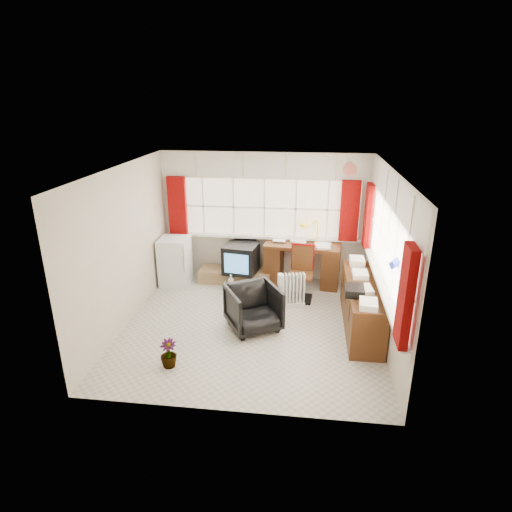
{
  "coord_description": "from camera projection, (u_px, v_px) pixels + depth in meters",
  "views": [
    {
      "loc": [
        0.81,
        -5.99,
        3.47
      ],
      "look_at": [
        0.01,
        0.55,
        0.99
      ],
      "focal_mm": 30.0,
      "sensor_mm": 36.0,
      "label": 1
    }
  ],
  "objects": [
    {
      "name": "ground",
      "position": [
        251.0,
        326.0,
        6.88
      ],
      "size": [
        4.0,
        4.0,
        0.0
      ],
      "primitive_type": "plane",
      "color": "beige",
      "rests_on": "ground"
    },
    {
      "name": "office_chair",
      "position": [
        253.0,
        308.0,
        6.69
      ],
      "size": [
        1.04,
        1.04,
        0.7
      ],
      "primitive_type": "imported",
      "rotation": [
        0.0,
        0.0,
        0.51
      ],
      "color": "black",
      "rests_on": "ground"
    },
    {
      "name": "window_back",
      "position": [
        264.0,
        233.0,
        8.35
      ],
      "size": [
        3.7,
        0.12,
        3.6
      ],
      "color": "beige",
      "rests_on": "room_walls"
    },
    {
      "name": "tv_bench",
      "position": [
        235.0,
        275.0,
        8.49
      ],
      "size": [
        1.4,
        0.5,
        0.25
      ],
      "primitive_type": "cube",
      "color": "olive",
      "rests_on": "ground"
    },
    {
      "name": "mini_fridge",
      "position": [
        175.0,
        261.0,
        8.26
      ],
      "size": [
        0.56,
        0.56,
        0.93
      ],
      "color": "white",
      "rests_on": "ground"
    },
    {
      "name": "desk",
      "position": [
        302.0,
        261.0,
        8.3
      ],
      "size": [
        1.5,
        0.87,
        0.86
      ],
      "color": "#4F2712",
      "rests_on": "ground"
    },
    {
      "name": "crt_tv",
      "position": [
        241.0,
        259.0,
        8.22
      ],
      "size": [
        0.69,
        0.66,
        0.56
      ],
      "color": "black",
      "rests_on": "tv_bench"
    },
    {
      "name": "hifi_stack",
      "position": [
        245.0,
        254.0,
        8.5
      ],
      "size": [
        0.56,
        0.39,
        0.56
      ],
      "color": "black",
      "rests_on": "tv_bench"
    },
    {
      "name": "window_right",
      "position": [
        381.0,
        278.0,
        6.32
      ],
      "size": [
        0.12,
        3.7,
        3.6
      ],
      "color": "beige",
      "rests_on": "room_walls"
    },
    {
      "name": "spray_bottle_b",
      "position": [
        225.0,
        286.0,
        8.08
      ],
      "size": [
        0.11,
        0.11,
        0.19
      ],
      "primitive_type": "imported",
      "rotation": [
        0.0,
        0.0,
        -0.29
      ],
      "color": "#8BD0BF",
      "rests_on": "ground"
    },
    {
      "name": "overhead_cabinets",
      "position": [
        319.0,
        176.0,
        6.88
      ],
      "size": [
        3.98,
        3.98,
        0.48
      ],
      "color": "silver",
      "rests_on": "room_walls"
    },
    {
      "name": "credenza",
      "position": [
        362.0,
        304.0,
        6.73
      ],
      "size": [
        0.5,
        2.0,
        0.85
      ],
      "color": "#4F2712",
      "rests_on": "ground"
    },
    {
      "name": "desk_lamp",
      "position": [
        318.0,
        227.0,
        8.13
      ],
      "size": [
        0.19,
        0.17,
        0.44
      ],
      "color": "#FFF00A",
      "rests_on": "desk"
    },
    {
      "name": "curtains",
      "position": [
        313.0,
        225.0,
        7.12
      ],
      "size": [
        3.83,
        3.83,
        1.15
      ],
      "color": "#940808",
      "rests_on": "room_walls"
    },
    {
      "name": "file_tray",
      "position": [
        354.0,
        291.0,
        6.22
      ],
      "size": [
        0.29,
        0.36,
        0.12
      ],
      "primitive_type": "cube",
      "rotation": [
        0.0,
        0.0,
        -0.04
      ],
      "color": "black",
      "rests_on": "credenza"
    },
    {
      "name": "room_walls",
      "position": [
        251.0,
        237.0,
        6.35
      ],
      "size": [
        4.0,
        4.0,
        4.0
      ],
      "color": "beige",
      "rests_on": "ground"
    },
    {
      "name": "spray_bottle_a",
      "position": [
        231.0,
        283.0,
        8.06
      ],
      "size": [
        0.16,
        0.16,
        0.32
      ],
      "primitive_type": "imported",
      "rotation": [
        0.0,
        0.0,
        0.39
      ],
      "color": "silver",
      "rests_on": "ground"
    },
    {
      "name": "task_chair",
      "position": [
        302.0,
        270.0,
        7.67
      ],
      "size": [
        0.45,
        0.47,
        1.0
      ],
      "color": "black",
      "rests_on": "ground"
    },
    {
      "name": "flower_vase",
      "position": [
        169.0,
        353.0,
        5.77
      ],
      "size": [
        0.24,
        0.24,
        0.41
      ],
      "primitive_type": "imported",
      "rotation": [
        0.0,
        0.0,
        -0.08
      ],
      "color": "black",
      "rests_on": "ground"
    },
    {
      "name": "radiator",
      "position": [
        293.0,
        293.0,
        7.41
      ],
      "size": [
        0.44,
        0.26,
        0.62
      ],
      "color": "white",
      "rests_on": "ground"
    }
  ]
}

